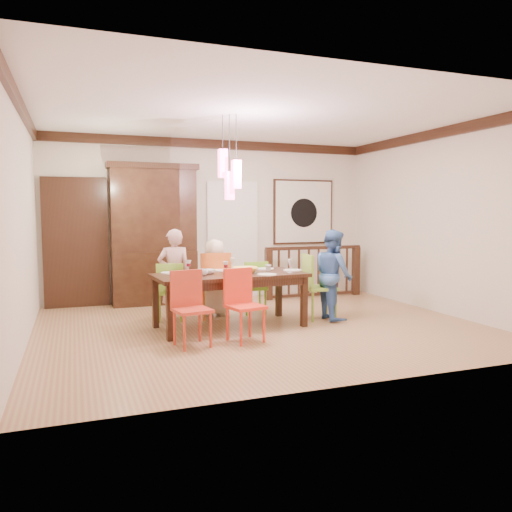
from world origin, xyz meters
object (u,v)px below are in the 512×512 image
object	(u,v)px
chair_far_left	(170,287)
chair_end_right	(320,282)
china_hutch	(154,234)
person_end_right	(333,274)
balustrade	(314,271)
dining_table	(230,280)
person_far_mid	(215,278)
person_far_left	(174,274)

from	to	relation	value
chair_far_left	chair_end_right	world-z (taller)	chair_end_right
china_hutch	person_end_right	bearing A→B (deg)	-43.51
chair_end_right	balustrade	size ratio (longest dim) A/B	0.50
dining_table	person_end_right	distance (m)	1.60
dining_table	chair_end_right	size ratio (longest dim) A/B	2.19
chair_far_left	china_hutch	xyz separation A→B (m)	(-0.01, 1.43, 0.72)
balustrade	person_far_mid	xyz separation A→B (m)	(-2.19, -1.00, 0.09)
person_far_mid	balustrade	bearing A→B (deg)	-159.31
chair_end_right	balustrade	xyz separation A→B (m)	(0.79, 1.78, -0.06)
chair_end_right	china_hutch	distance (m)	3.07
dining_table	person_far_mid	distance (m)	0.82
dining_table	person_far_mid	world-z (taller)	person_far_mid
chair_far_left	balustrade	size ratio (longest dim) A/B	0.44
china_hutch	person_far_mid	bearing A→B (deg)	-62.13
balustrade	dining_table	bearing A→B (deg)	-139.53
china_hutch	balustrade	distance (m)	3.01
balustrade	chair_far_left	bearing A→B (deg)	-158.66
chair_end_right	person_far_left	xyz separation A→B (m)	(-2.03, 0.77, 0.12)
balustrade	person_far_left	world-z (taller)	person_far_left
chair_end_right	person_far_left	size ratio (longest dim) A/B	0.72
chair_far_left	person_far_left	bearing A→B (deg)	-125.38
dining_table	person_far_left	xyz separation A→B (m)	(-0.61, 0.82, 0.01)
balustrade	person_far_mid	distance (m)	2.41
person_far_mid	person_end_right	xyz separation A→B (m)	(1.59, -0.84, 0.08)
china_hutch	dining_table	bearing A→B (deg)	-72.00
chair_far_left	balustrade	xyz separation A→B (m)	(2.90, 1.08, 0.01)
china_hutch	person_far_left	world-z (taller)	china_hutch
dining_table	person_end_right	size ratio (longest dim) A/B	1.59
person_far_left	chair_end_right	bearing A→B (deg)	167.04
chair_end_right	person_far_mid	bearing A→B (deg)	68.04
chair_far_left	person_end_right	bearing A→B (deg)	171.95
dining_table	person_end_right	world-z (taller)	person_end_right
balustrade	person_far_left	xyz separation A→B (m)	(-2.82, -1.00, 0.17)
chair_end_right	person_far_left	bearing A→B (deg)	75.95
person_far_left	person_far_mid	distance (m)	0.63
chair_far_left	person_far_left	xyz separation A→B (m)	(0.08, 0.08, 0.18)
dining_table	china_hutch	size ratio (longest dim) A/B	0.88
balustrade	china_hutch	bearing A→B (deg)	174.09
china_hutch	balustrade	world-z (taller)	china_hutch
chair_far_left	person_far_left	distance (m)	0.22
china_hutch	balustrade	xyz separation A→B (m)	(2.91, -0.35, -0.71)
chair_end_right	china_hutch	world-z (taller)	china_hutch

